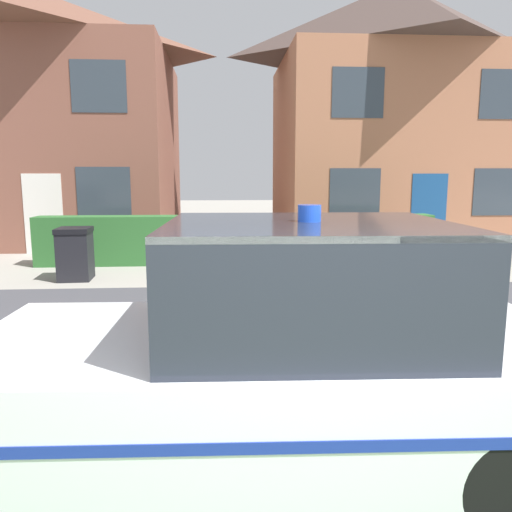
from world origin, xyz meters
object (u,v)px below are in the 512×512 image
house_left (69,121)px  wheelie_bin (75,254)px  police_car (285,356)px  house_right (395,112)px

house_left → wheelie_bin: 7.82m
police_car → wheelie_bin: bearing=-61.5°
police_car → house_left: size_ratio=0.57×
police_car → house_right: (5.22, 13.08, 3.28)m
police_car → house_right: 14.46m
house_left → house_right: 10.52m
house_right → wheelie_bin: house_right is taller
police_car → house_right: size_ratio=0.52×
police_car → house_left: 14.80m
police_car → wheelie_bin: (-3.34, 6.66, -0.28)m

